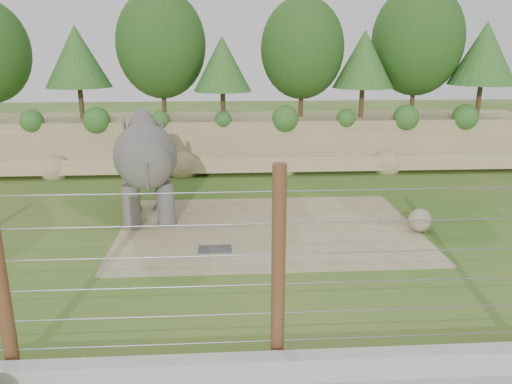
{
  "coord_description": "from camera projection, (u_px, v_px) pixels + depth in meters",
  "views": [
    {
      "loc": [
        -0.94,
        -12.89,
        5.94
      ],
      "look_at": [
        0.0,
        2.0,
        1.6
      ],
      "focal_mm": 35.0,
      "sensor_mm": 36.0,
      "label": 1
    }
  ],
  "objects": [
    {
      "name": "ground",
      "position": [
        260.0,
        266.0,
        14.07
      ],
      "size": [
        90.0,
        90.0,
        0.0
      ],
      "primitive_type": "plane",
      "color": "#31621B",
      "rests_on": "ground"
    },
    {
      "name": "back_embankment",
      "position": [
        254.0,
        88.0,
        25.15
      ],
      "size": [
        30.0,
        5.52,
        8.77
      ],
      "color": "#98875D",
      "rests_on": "ground"
    },
    {
      "name": "dirt_patch",
      "position": [
        269.0,
        228.0,
        16.97
      ],
      "size": [
        10.0,
        7.0,
        0.02
      ],
      "primitive_type": "cube",
      "color": "#94825C",
      "rests_on": "ground"
    },
    {
      "name": "drain_grate",
      "position": [
        215.0,
        249.0,
        15.16
      ],
      "size": [
        1.0,
        0.6,
        0.03
      ],
      "primitive_type": "cube",
      "color": "#262628",
      "rests_on": "dirt_patch"
    },
    {
      "name": "elephant",
      "position": [
        146.0,
        170.0,
        17.57
      ],
      "size": [
        2.61,
        4.67,
        3.57
      ],
      "primitive_type": null,
      "rotation": [
        0.0,
        0.0,
        0.17
      ],
      "color": "#5A5651",
      "rests_on": "ground"
    },
    {
      "name": "stone_ball",
      "position": [
        420.0,
        220.0,
        16.58
      ],
      "size": [
        0.78,
        0.78,
        0.78
      ],
      "primitive_type": "sphere",
      "color": "gray",
      "rests_on": "dirt_patch"
    },
    {
      "name": "retaining_wall",
      "position": [
        280.0,
        368.0,
        9.21
      ],
      "size": [
        26.0,
        0.35,
        0.5
      ],
      "primitive_type": "cube",
      "color": "#B6B5A9",
      "rests_on": "ground"
    },
    {
      "name": "barrier_fence",
      "position": [
        278.0,
        269.0,
        9.2
      ],
      "size": [
        20.26,
        0.26,
        4.0
      ],
      "color": "#552F1D",
      "rests_on": "ground"
    }
  ]
}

